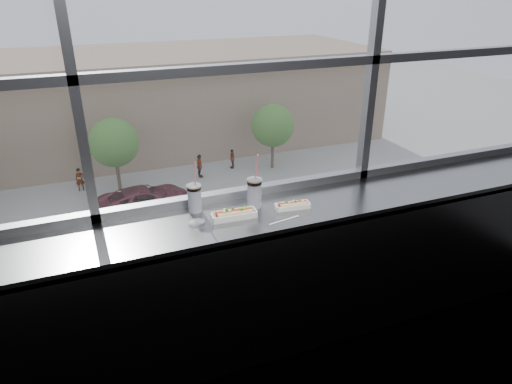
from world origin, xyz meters
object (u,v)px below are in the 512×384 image
object	(u,v)px
car_near_c	(96,279)
car_far_b	(145,196)
soda_cup_left	(194,197)
pedestrian_d	(232,157)
soda_cup_right	(254,192)
pedestrian_b	(80,177)
car_near_d	(271,242)
tree_right	(273,126)
tree_center	(114,143)
car_near_e	(352,224)
pedestrian_c	(200,164)
hotdog_tray_left	(234,214)
loose_straw	(284,220)
wrapper	(196,222)
hotdog_tray_right	(293,205)

from	to	relation	value
car_near_c	car_far_b	world-z (taller)	car_far_b
soda_cup_left	pedestrian_d	xyz separation A→B (m)	(9.91, 29.20, -11.25)
soda_cup_right	pedestrian_b	bearing A→B (deg)	93.48
car_near_d	tree_right	distance (m)	13.31
car_far_b	tree_center	distance (m)	4.81
soda_cup_right	car_near_e	xyz separation A→B (m)	(12.13, 16.19, -11.05)
car_far_b	pedestrian_c	world-z (taller)	car_far_b
car_far_b	hotdog_tray_left	bearing A→B (deg)	169.42
car_far_b	loose_straw	bearing A→B (deg)	170.12
car_near_e	tree_center	size ratio (longest dim) A/B	1.26
wrapper	hotdog_tray_right	bearing A→B (deg)	-2.37
soda_cup_right	pedestrian_b	xyz separation A→B (m)	(-1.77, 29.17, -11.19)
wrapper	car_near_d	xyz separation A→B (m)	(7.68, 16.28, -11.04)
pedestrian_d	tree_center	xyz separation A→B (m)	(-8.75, -1.10, 2.60)
loose_straw	tree_center	xyz separation A→B (m)	(0.67, 28.45, -8.54)
loose_straw	pedestrian_b	distance (m)	31.50
car_near_d	car_far_b	distance (m)	9.59
car_far_b	car_near_e	bearing A→B (deg)	-133.73
hotdog_tray_left	hotdog_tray_right	world-z (taller)	hotdog_tray_left
car_near_e	pedestrian_b	bearing A→B (deg)	53.25
loose_straw	car_far_b	bearing A→B (deg)	75.85
pedestrian_c	hotdog_tray_left	bearing A→B (deg)	166.52
hotdog_tray_right	pedestrian_d	world-z (taller)	hotdog_tray_right
wrapper	pedestrian_c	xyz separation A→B (m)	(7.08, 28.48, -10.99)
car_far_b	car_near_d	bearing A→B (deg)	-152.08
pedestrian_d	tree_center	world-z (taller)	tree_center
car_near_d	pedestrian_b	world-z (taller)	car_near_d
hotdog_tray_left	car_near_c	size ratio (longest dim) A/B	0.05
hotdog_tray_left	pedestrian_b	world-z (taller)	hotdog_tray_left
car_far_b	pedestrian_b	world-z (taller)	car_far_b
car_near_e	pedestrian_c	size ratio (longest dim) A/B	3.07
loose_straw	pedestrian_b	bearing A→B (deg)	83.84
pedestrian_c	tree_right	size ratio (longest dim) A/B	0.42
loose_straw	car_far_b	xyz separation A→B (m)	(1.85, 24.45, -10.95)
soda_cup_left	loose_straw	xyz separation A→B (m)	(0.50, -0.34, -0.10)
tree_center	soda_cup_left	bearing A→B (deg)	-92.37
soda_cup_left	car_far_b	world-z (taller)	soda_cup_left
pedestrian_c	tree_center	bearing A→B (deg)	91.93
soda_cup_left	car_near_e	size ratio (longest dim) A/B	0.05
hotdog_tray_left	pedestrian_d	world-z (taller)	hotdog_tray_left
soda_cup_right	car_near_e	bearing A→B (deg)	53.17
soda_cup_right	pedestrian_d	size ratio (longest dim) A/B	0.21
car_near_d	car_near_e	world-z (taller)	car_near_e
soda_cup_left	car_far_b	bearing A→B (deg)	84.43
car_near_d	tree_right	size ratio (longest dim) A/B	1.18
tree_right	loose_straw	bearing A→B (deg)	-113.49
soda_cup_left	wrapper	world-z (taller)	soda_cup_left
hotdog_tray_right	car_near_d	size ratio (longest dim) A/B	0.04
car_far_b	tree_right	size ratio (longest dim) A/B	1.28
pedestrian_b	hotdog_tray_left	bearing A→B (deg)	-86.89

